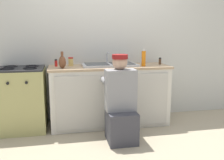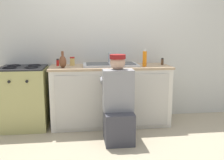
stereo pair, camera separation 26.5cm
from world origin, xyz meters
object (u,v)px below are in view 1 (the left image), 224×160
at_px(plumber_person, 121,106).
at_px(condiment_jar, 71,62).
at_px(vase_decorative, 62,62).
at_px(stove_range, 22,99).
at_px(spice_bottle_pepper, 160,61).
at_px(sink_double_basin, 109,64).
at_px(spice_bottle_red, 56,63).
at_px(soap_bottle_orange, 144,58).

height_order(plumber_person, condiment_jar, plumber_person).
relative_size(plumber_person, vase_decorative, 4.80).
relative_size(stove_range, vase_decorative, 3.95).
xyz_separation_m(plumber_person, spice_bottle_pepper, (0.77, 0.65, 0.48)).
distance_m(sink_double_basin, plumber_person, 0.78).
distance_m(plumber_person, spice_bottle_red, 1.18).
height_order(vase_decorative, soap_bottle_orange, soap_bottle_orange).
relative_size(spice_bottle_pepper, condiment_jar, 0.82).
xyz_separation_m(stove_range, vase_decorative, (0.58, -0.14, 0.53)).
xyz_separation_m(plumber_person, vase_decorative, (-0.71, 0.50, 0.52)).
bearing_deg(stove_range, plumber_person, -26.52).
bearing_deg(sink_double_basin, vase_decorative, -168.03).
xyz_separation_m(plumber_person, condiment_jar, (-0.58, 0.73, 0.49)).
bearing_deg(condiment_jar, sink_double_basin, -9.20).
height_order(stove_range, condiment_jar, condiment_jar).
relative_size(sink_double_basin, spice_bottle_pepper, 7.62).
height_order(plumber_person, spice_bottle_red, plumber_person).
bearing_deg(vase_decorative, condiment_jar, 62.34).
relative_size(plumber_person, spice_bottle_pepper, 10.52).
bearing_deg(stove_range, soap_bottle_orange, -4.57).
bearing_deg(soap_bottle_orange, vase_decorative, -179.84).
bearing_deg(soap_bottle_orange, condiment_jar, 167.45).
bearing_deg(sink_double_basin, spice_bottle_red, 174.04).
relative_size(sink_double_basin, vase_decorative, 3.48).
height_order(sink_double_basin, plumber_person, plumber_person).
distance_m(sink_double_basin, condiment_jar, 0.57).
bearing_deg(vase_decorative, plumber_person, -35.14).
distance_m(stove_range, soap_bottle_orange, 1.83).
xyz_separation_m(stove_range, spice_bottle_pepper, (2.05, 0.01, 0.49)).
height_order(sink_double_basin, soap_bottle_orange, soap_bottle_orange).
bearing_deg(spice_bottle_pepper, plumber_person, -140.06).
xyz_separation_m(sink_double_basin, stove_range, (-1.26, -0.00, -0.46)).
relative_size(spice_bottle_pepper, spice_bottle_red, 1.00).
xyz_separation_m(sink_double_basin, plumber_person, (0.02, -0.64, -0.45)).
bearing_deg(plumber_person, stove_range, 153.48).
xyz_separation_m(vase_decorative, spice_bottle_red, (-0.09, 0.23, -0.04)).
height_order(sink_double_basin, stove_range, sink_double_basin).
height_order(plumber_person, spice_bottle_pepper, plumber_person).
xyz_separation_m(soap_bottle_orange, spice_bottle_pepper, (0.31, 0.15, -0.06)).
bearing_deg(sink_double_basin, condiment_jar, 170.80).
distance_m(spice_bottle_pepper, spice_bottle_red, 1.57).
xyz_separation_m(plumber_person, soap_bottle_orange, (0.46, 0.50, 0.54)).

